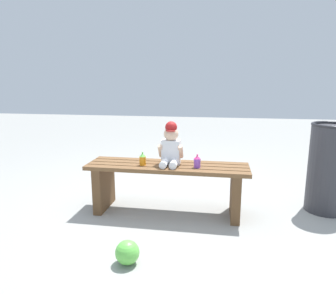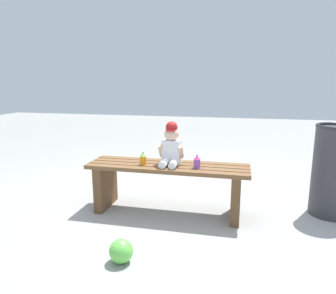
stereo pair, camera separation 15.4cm
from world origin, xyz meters
name	(u,v)px [view 1 (the left image)]	position (x,y,z in m)	size (l,w,h in m)	color
ground_plane	(167,212)	(0.00, 0.00, 0.00)	(16.00, 16.00, 0.00)	#999993
park_bench	(167,181)	(0.00, 0.00, 0.32)	(1.51, 0.41, 0.47)	brown
child_figure	(171,146)	(0.03, 0.02, 0.65)	(0.23, 0.27, 0.40)	white
sippy_cup_left	(143,159)	(-0.22, -0.06, 0.53)	(0.06, 0.06, 0.12)	orange
sippy_cup_right	(197,161)	(0.28, -0.06, 0.53)	(0.06, 0.06, 0.12)	#8C4CCC
toy_ball	(127,252)	(-0.13, -0.90, 0.08)	(0.17, 0.17, 0.17)	#66CC4C
trash_bin	(329,168)	(1.52, 0.29, 0.43)	(0.39, 0.39, 0.86)	#333338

